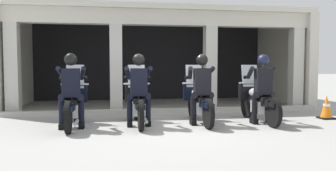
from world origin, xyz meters
name	(u,v)px	position (x,y,z in m)	size (l,w,h in m)	color
ground_plane	(155,109)	(0.00, 3.00, 0.00)	(80.00, 80.00, 0.00)	#999993
station_building	(156,48)	(0.23, 4.61, 1.96)	(9.52, 4.04, 3.10)	black
kerb_strip	(167,111)	(0.23, 2.11, 0.06)	(9.02, 0.24, 0.12)	#B7B5AD
motorcycle_far_left	(73,104)	(-2.12, 0.38, 0.50)	(0.62, 2.04, 1.35)	black
police_officer_far_left	(71,84)	(-2.12, 0.09, 0.94)	(0.63, 0.61, 1.58)	black
motorcycle_center_left	(138,102)	(-0.70, 0.43, 0.50)	(0.62, 2.04, 1.35)	black
police_officer_center_left	(139,83)	(-0.71, 0.14, 0.94)	(0.63, 0.61, 1.58)	black
motorcycle_center_right	(199,101)	(0.71, 0.41, 0.50)	(0.62, 2.04, 1.35)	black
police_officer_center_right	(202,83)	(0.71, 0.13, 0.94)	(0.63, 0.61, 1.58)	black
motorcycle_far_right	(257,100)	(2.12, 0.33, 0.50)	(0.62, 2.04, 1.35)	black
police_officer_far_right	(263,83)	(2.12, 0.05, 0.94)	(0.63, 0.61, 1.58)	black
traffic_cone_flank	(326,107)	(4.00, 0.41, 0.29)	(0.34, 0.34, 0.59)	black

